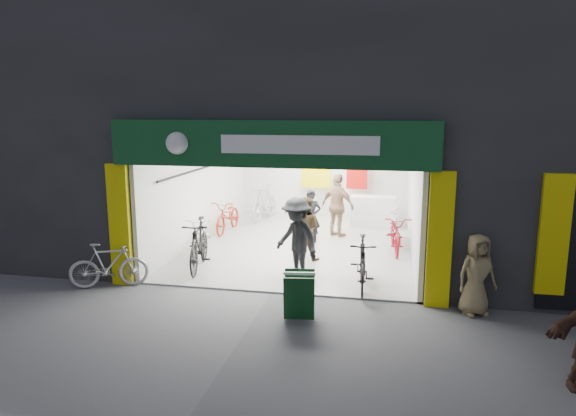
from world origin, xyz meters
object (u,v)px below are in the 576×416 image
(bike_left_front, at_px, (201,234))
(bike_right_front, at_px, (362,264))
(sandwich_board, at_px, (299,294))
(parked_bike, at_px, (109,265))
(pedestrian_near, at_px, (477,275))

(bike_left_front, bearing_deg, bike_right_front, -37.05)
(bike_right_front, bearing_deg, bike_left_front, 151.23)
(sandwich_board, bearing_deg, parked_bike, 160.45)
(bike_right_front, height_order, sandwich_board, bike_right_front)
(bike_right_front, distance_m, parked_bike, 5.31)
(bike_left_front, bearing_deg, sandwich_board, -61.17)
(bike_left_front, distance_m, bike_right_front, 4.75)
(parked_bike, height_order, pedestrian_near, pedestrian_near)
(pedestrian_near, distance_m, sandwich_board, 3.24)
(bike_right_front, distance_m, pedestrian_near, 2.32)
(parked_bike, height_order, sandwich_board, parked_bike)
(parked_bike, relative_size, sandwich_board, 1.92)
(bike_left_front, xyz_separation_m, parked_bike, (-0.93, -2.97, 0.00))
(parked_bike, relative_size, pedestrian_near, 1.07)
(bike_left_front, xyz_separation_m, pedestrian_near, (6.41, -2.97, 0.27))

